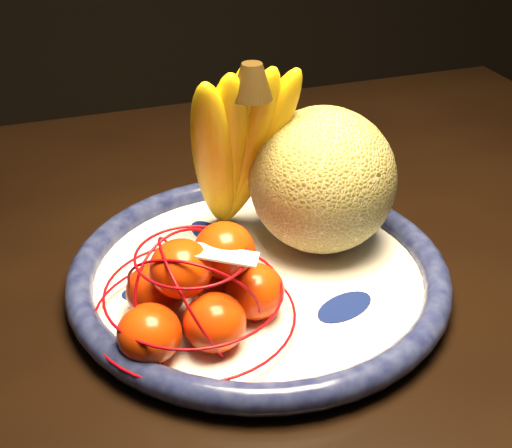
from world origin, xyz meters
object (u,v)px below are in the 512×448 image
object	(u,v)px
fruit_bowl	(259,274)
cantaloupe	(323,180)
banana_bunch	(236,144)
dining_table	(131,333)
mandarin_bag	(199,291)

from	to	relation	value
fruit_bowl	cantaloupe	world-z (taller)	cantaloupe
fruit_bowl	banana_bunch	bearing A→B (deg)	92.96
dining_table	cantaloupe	distance (m)	0.28
fruit_bowl	banana_bunch	distance (m)	0.14
dining_table	banana_bunch	xyz separation A→B (m)	(0.13, 0.01, 0.21)
fruit_bowl	mandarin_bag	xyz separation A→B (m)	(-0.07, -0.06, 0.04)
banana_bunch	cantaloupe	bearing A→B (deg)	-30.46
mandarin_bag	dining_table	bearing A→B (deg)	116.17
dining_table	cantaloupe	bearing A→B (deg)	-8.67
dining_table	mandarin_bag	world-z (taller)	mandarin_bag
banana_bunch	mandarin_bag	world-z (taller)	banana_bunch
cantaloupe	mandarin_bag	size ratio (longest dim) A/B	0.71
banana_bunch	mandarin_bag	xyz separation A→B (m)	(-0.07, -0.13, -0.08)
banana_bunch	mandarin_bag	bearing A→B (deg)	-126.62
dining_table	fruit_bowl	size ratio (longest dim) A/B	4.04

